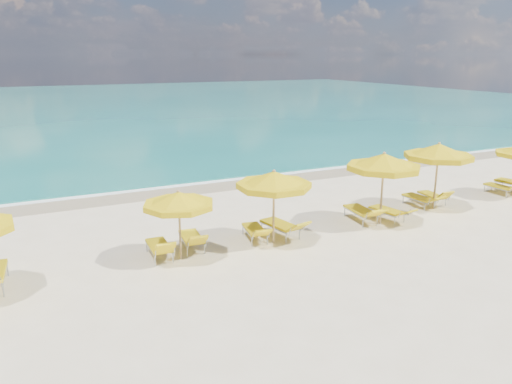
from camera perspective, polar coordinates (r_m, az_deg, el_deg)
name	(u,v)px	position (r m, az deg, el deg)	size (l,w,h in m)	color
ground_plane	(276,239)	(16.04, 2.33, -5.42)	(120.00, 120.00, 0.00)	beige
ocean	(82,106)	(61.89, -19.24, 9.30)	(120.00, 80.00, 0.30)	#12695F
wet_sand_band	(199,186)	(22.53, -6.51, 0.66)	(120.00, 2.60, 0.01)	tan
foam_line	(193,182)	(23.27, -7.16, 1.11)	(120.00, 1.20, 0.03)	white
whitecap_near	(42,159)	(30.77, -23.23, 3.49)	(14.00, 0.36, 0.05)	white
whitecap_far	(225,128)	(40.56, -3.60, 7.32)	(18.00, 0.30, 0.05)	white
umbrella_3	(179,200)	(14.13, -8.84, -0.96)	(2.11, 2.11, 2.07)	tan
umbrella_4	(274,181)	(15.17, 2.06, 1.31)	(3.07, 3.07, 2.36)	tan
umbrella_5	(384,163)	(17.43, 14.41, 3.27)	(3.27, 3.27, 2.56)	tan
umbrella_6	(439,152)	(19.90, 20.14, 4.31)	(2.89, 2.89, 2.57)	tan
lounger_3_left	(160,251)	(14.81, -10.95, -6.65)	(0.64, 1.68, 0.82)	#A5A8AD
lounger_3_right	(192,242)	(15.32, -7.32, -5.73)	(0.75, 1.77, 0.78)	#A5A8AD
lounger_4_left	(255,234)	(15.90, -0.10, -4.83)	(0.82, 1.75, 0.71)	#A5A8AD
lounger_4_right	(281,230)	(16.22, 2.90, -4.33)	(0.97, 1.98, 0.80)	#A5A8AD
lounger_5_left	(361,215)	(18.02, 11.95, -2.61)	(0.82, 1.98, 0.79)	#A5A8AD
lounger_5_right	(388,215)	(18.39, 14.85, -2.51)	(0.84, 1.82, 0.65)	#A5A8AD
lounger_6_left	(419,202)	(20.36, 18.17, -1.04)	(0.66, 1.78, 0.67)	#A5A8AD
lounger_6_right	(432,199)	(20.96, 19.52, -0.72)	(0.73, 1.64, 0.74)	#A5A8AD
lounger_7_left	(500,190)	(23.45, 26.11, 0.24)	(0.60, 1.61, 0.73)	#A5A8AD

